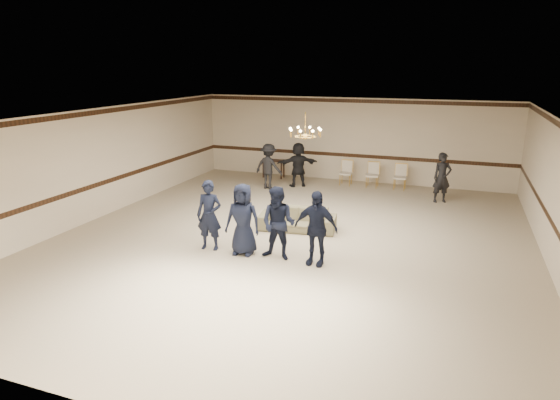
{
  "coord_description": "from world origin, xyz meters",
  "views": [
    {
      "loc": [
        3.81,
        -11.25,
        4.42
      ],
      "look_at": [
        -0.16,
        -0.5,
        1.17
      ],
      "focal_mm": 30.82,
      "sensor_mm": 36.0,
      "label": 1
    }
  ],
  "objects_px": {
    "boy_d": "(316,228)",
    "console_table": "(274,169)",
    "banquet_chair_left": "(346,173)",
    "adult_right": "(442,178)",
    "banquet_chair_right": "(400,177)",
    "adult_left": "(269,166)",
    "boy_a": "(209,215)",
    "boy_b": "(243,219)",
    "settee": "(297,219)",
    "boy_c": "(278,224)",
    "chandelier": "(305,124)",
    "adult_mid": "(298,165)",
    "banquet_chair_mid": "(372,175)"
  },
  "relations": [
    {
      "from": "boy_b",
      "to": "boy_c",
      "type": "height_order",
      "value": "same"
    },
    {
      "from": "console_table",
      "to": "boy_c",
      "type": "bearing_deg",
      "value": -74.01
    },
    {
      "from": "chandelier",
      "to": "adult_left",
      "type": "distance_m",
      "value": 4.91
    },
    {
      "from": "boy_b",
      "to": "adult_left",
      "type": "bearing_deg",
      "value": 101.93
    },
    {
      "from": "boy_d",
      "to": "banquet_chair_left",
      "type": "height_order",
      "value": "boy_d"
    },
    {
      "from": "boy_a",
      "to": "adult_right",
      "type": "xyz_separation_m",
      "value": [
        5.16,
        6.37,
        -0.04
      ]
    },
    {
      "from": "adult_right",
      "to": "console_table",
      "type": "xyz_separation_m",
      "value": [
        -6.47,
        1.41,
        -0.46
      ]
    },
    {
      "from": "adult_mid",
      "to": "banquet_chair_right",
      "type": "xyz_separation_m",
      "value": [
        3.63,
        0.81,
        -0.37
      ]
    },
    {
      "from": "boy_d",
      "to": "banquet_chair_left",
      "type": "relative_size",
      "value": 1.89
    },
    {
      "from": "boy_a",
      "to": "boy_b",
      "type": "distance_m",
      "value": 0.9
    },
    {
      "from": "settee",
      "to": "adult_right",
      "type": "distance_m",
      "value": 5.6
    },
    {
      "from": "boy_a",
      "to": "banquet_chair_right",
      "type": "height_order",
      "value": "boy_a"
    },
    {
      "from": "adult_left",
      "to": "adult_right",
      "type": "bearing_deg",
      "value": -168.41
    },
    {
      "from": "banquet_chair_left",
      "to": "boy_b",
      "type": "bearing_deg",
      "value": -96.35
    },
    {
      "from": "adult_right",
      "to": "boy_c",
      "type": "bearing_deg",
      "value": -142.84
    },
    {
      "from": "adult_right",
      "to": "banquet_chair_right",
      "type": "distance_m",
      "value": 1.94
    },
    {
      "from": "boy_c",
      "to": "adult_mid",
      "type": "relative_size",
      "value": 1.05
    },
    {
      "from": "boy_d",
      "to": "console_table",
      "type": "relative_size",
      "value": 1.99
    },
    {
      "from": "boy_a",
      "to": "adult_left",
      "type": "xyz_separation_m",
      "value": [
        -0.84,
        6.07,
        -0.04
      ]
    },
    {
      "from": "chandelier",
      "to": "banquet_chair_right",
      "type": "relative_size",
      "value": 1.02
    },
    {
      "from": "settee",
      "to": "boy_b",
      "type": "bearing_deg",
      "value": -115.41
    },
    {
      "from": "banquet_chair_right",
      "to": "boy_a",
      "type": "bearing_deg",
      "value": -120.12
    },
    {
      "from": "settee",
      "to": "banquet_chair_left",
      "type": "relative_size",
      "value": 2.27
    },
    {
      "from": "boy_a",
      "to": "adult_right",
      "type": "height_order",
      "value": "boy_a"
    },
    {
      "from": "banquet_chair_left",
      "to": "settee",
      "type": "bearing_deg",
      "value": -91.54
    },
    {
      "from": "chandelier",
      "to": "boy_c",
      "type": "relative_size",
      "value": 0.54
    },
    {
      "from": "boy_a",
      "to": "adult_left",
      "type": "bearing_deg",
      "value": 91.08
    },
    {
      "from": "settee",
      "to": "adult_mid",
      "type": "height_order",
      "value": "adult_mid"
    },
    {
      "from": "adult_right",
      "to": "banquet_chair_left",
      "type": "xyz_separation_m",
      "value": [
        -3.47,
        1.21,
        -0.37
      ]
    },
    {
      "from": "banquet_chair_right",
      "to": "console_table",
      "type": "relative_size",
      "value": 1.06
    },
    {
      "from": "boy_a",
      "to": "adult_mid",
      "type": "height_order",
      "value": "boy_a"
    },
    {
      "from": "boy_a",
      "to": "banquet_chair_left",
      "type": "relative_size",
      "value": 1.89
    },
    {
      "from": "banquet_chair_left",
      "to": "banquet_chair_right",
      "type": "bearing_deg",
      "value": -0.42
    },
    {
      "from": "adult_mid",
      "to": "adult_right",
      "type": "bearing_deg",
      "value": 143.46
    },
    {
      "from": "boy_b",
      "to": "boy_a",
      "type": "bearing_deg",
      "value": 175.9
    },
    {
      "from": "adult_mid",
      "to": "banquet_chair_mid",
      "type": "xyz_separation_m",
      "value": [
        2.63,
        0.81,
        -0.37
      ]
    },
    {
      "from": "adult_left",
      "to": "banquet_chair_left",
      "type": "height_order",
      "value": "adult_left"
    },
    {
      "from": "banquet_chair_left",
      "to": "boy_d",
      "type": "bearing_deg",
      "value": -82.82
    },
    {
      "from": "chandelier",
      "to": "banquet_chair_left",
      "type": "height_order",
      "value": "chandelier"
    },
    {
      "from": "adult_right",
      "to": "banquet_chair_right",
      "type": "xyz_separation_m",
      "value": [
        -1.47,
        1.21,
        -0.37
      ]
    },
    {
      "from": "banquet_chair_right",
      "to": "boy_b",
      "type": "bearing_deg",
      "value": -114.37
    },
    {
      "from": "boy_a",
      "to": "boy_c",
      "type": "xyz_separation_m",
      "value": [
        1.8,
        0.0,
        0.0
      ]
    },
    {
      "from": "banquet_chair_left",
      "to": "console_table",
      "type": "distance_m",
      "value": 3.01
    },
    {
      "from": "adult_right",
      "to": "banquet_chair_left",
      "type": "relative_size",
      "value": 1.8
    },
    {
      "from": "adult_right",
      "to": "chandelier",
      "type": "bearing_deg",
      "value": -156.17
    },
    {
      "from": "adult_left",
      "to": "banquet_chair_mid",
      "type": "distance_m",
      "value": 3.86
    },
    {
      "from": "adult_right",
      "to": "boy_a",
      "type": "bearing_deg",
      "value": -154.04
    },
    {
      "from": "adult_right",
      "to": "banquet_chair_mid",
      "type": "xyz_separation_m",
      "value": [
        -2.47,
        1.21,
        -0.37
      ]
    },
    {
      "from": "chandelier",
      "to": "boy_c",
      "type": "distance_m",
      "value": 3.12
    },
    {
      "from": "settee",
      "to": "banquet_chair_mid",
      "type": "xyz_separation_m",
      "value": [
        1.11,
        5.49,
        0.15
      ]
    }
  ]
}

